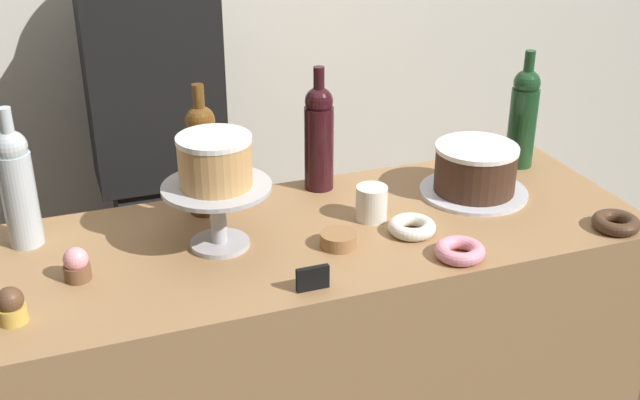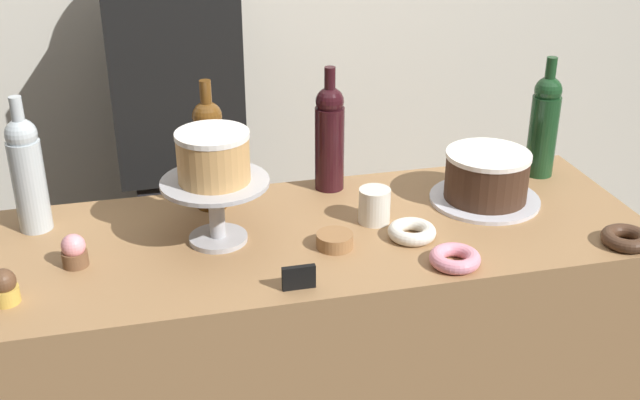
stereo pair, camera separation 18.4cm
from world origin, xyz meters
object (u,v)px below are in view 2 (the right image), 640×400
Objects in this scene: cupcake_strawberry at (74,251)px; donut_chocolate at (626,238)px; wine_bottle_dark_red at (330,136)px; cupcake_chocolate at (4,287)px; white_layer_cake at (213,156)px; coffee_cup_ceramic at (374,206)px; donut_sugar at (412,232)px; price_sign_chalkboard at (299,277)px; chocolate_round_cake at (487,175)px; cake_stand_pedestal at (216,200)px; wine_bottle_amber at (209,153)px; cookie_stack at (335,240)px; barista_figure at (183,174)px; donut_pink at (455,258)px; wine_bottle_green at (544,124)px; wine_bottle_clear at (28,172)px.

donut_chocolate is at bearing -9.28° from cupcake_strawberry.
wine_bottle_dark_red is 4.38× the size of cupcake_chocolate.
white_layer_cake reaches higher than donut_chocolate.
wine_bottle_dark_red is 0.25m from coffee_cup_ceramic.
price_sign_chalkboard is (-0.30, -0.15, 0.01)m from donut_sugar.
chocolate_round_cake is at bearing 8.08° from coffee_cup_ceramic.
cake_stand_pedestal is 0.75× the size of wine_bottle_amber.
cookie_stack is 0.16m from coffee_cup_ceramic.
cupcake_strawberry is 0.75m from donut_sugar.
cookie_stack is 0.99× the size of coffee_cup_ceramic.
price_sign_chalkboard is 0.82× the size of coffee_cup_ceramic.
cupcake_chocolate is 0.66× the size of donut_sugar.
donut_pink is at bearing -57.60° from barista_figure.
white_layer_cake reaches higher than cookie_stack.
wine_bottle_amber is at bearing 37.04° from cupcake_chocolate.
price_sign_chalkboard is at bearing -127.13° from cookie_stack.
wine_bottle_green is at bearing 90.40° from donut_chocolate.
wine_bottle_amber is at bearing 106.48° from price_sign_chalkboard.
cake_stand_pedestal is at bearing 154.38° from donut_pink.
cake_stand_pedestal is 0.54m from donut_pink.
wine_bottle_dark_red is 0.70m from cupcake_strawberry.
wine_bottle_green is 0.20× the size of barista_figure.
cupcake_chocolate is at bearing -153.50° from wine_bottle_dark_red.
cupcake_strawberry is (-0.63, -0.26, -0.11)m from wine_bottle_dark_red.
coffee_cup_ceramic reaches higher than donut_pink.
cookie_stack is at bearing -67.07° from barista_figure.
cake_stand_pedestal is 0.39m from wine_bottle_dark_red.
wine_bottle_clear reaches higher than cupcake_chocolate.
wine_bottle_clear is 3.87× the size of cookie_stack.
white_layer_cake reaches higher than cupcake_strawberry.
wine_bottle_amber reaches higher than white_layer_cake.
cupcake_strawberry is 0.70m from barista_figure.
wine_bottle_amber is 0.41m from cupcake_strawberry.
donut_sugar is at bearing -12.08° from cake_stand_pedestal.
chocolate_round_cake is 0.65× the size of wine_bottle_dark_red.
cupcake_chocolate is 0.18m from cupcake_strawberry.
cupcake_strawberry is 0.66× the size of donut_pink.
wine_bottle_dark_red is (-0.36, 0.17, 0.07)m from chocolate_round_cake.
wine_bottle_amber is 0.46m from price_sign_chalkboard.
chocolate_round_cake is 0.26m from wine_bottle_green.
wine_bottle_green is at bearing 22.59° from cookie_stack.
white_layer_cake is at bearing -145.17° from wine_bottle_dark_red.
donut_sugar is (0.75, -0.05, -0.02)m from cupcake_strawberry.
chocolate_round_cake is 3.01× the size of price_sign_chalkboard.
chocolate_round_cake is at bearing 5.17° from cupcake_strawberry.
cupcake_chocolate is at bearing -166.03° from wine_bottle_green.
wine_bottle_amber reaches higher than cupcake_strawberry.
cookie_stack is 0.75m from barista_figure.
coffee_cup_ceramic is (0.38, 0.01, -0.06)m from cake_stand_pedestal.
wine_bottle_amber is 3.87× the size of cookie_stack.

